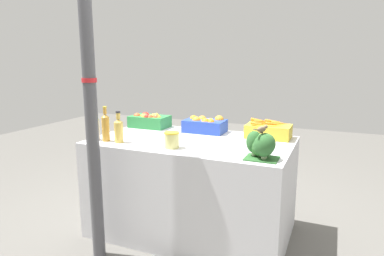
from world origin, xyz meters
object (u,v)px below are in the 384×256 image
(juice_bottle_amber, at_px, (106,127))
(pickle_jar, at_px, (172,140))
(apple_crate, at_px, (149,120))
(juice_bottle_cloudy, at_px, (96,127))
(broccoli_pile, at_px, (262,145))
(support_pole, at_px, (90,97))
(sparrow_bird, at_px, (262,129))
(carrot_crate, at_px, (268,130))
(juice_bottle_golden, at_px, (119,130))
(orange_crate, at_px, (205,125))

(juice_bottle_amber, distance_m, pickle_jar, 0.60)
(apple_crate, distance_m, juice_bottle_cloudy, 0.65)
(broccoli_pile, bearing_deg, support_pole, -163.70)
(juice_bottle_amber, height_order, sparrow_bird, juice_bottle_amber)
(apple_crate, height_order, carrot_crate, carrot_crate)
(support_pole, distance_m, apple_crate, 1.02)
(juice_bottle_golden, height_order, sparrow_bird, juice_bottle_golden)
(pickle_jar, bearing_deg, carrot_crate, 46.16)
(juice_bottle_amber, bearing_deg, orange_crate, 46.20)
(support_pole, distance_m, juice_bottle_cloudy, 0.49)
(broccoli_pile, bearing_deg, pickle_jar, 179.10)
(broccoli_pile, height_order, juice_bottle_amber, juice_bottle_amber)
(support_pole, xyz_separation_m, broccoli_pile, (1.14, 0.33, -0.30))
(juice_bottle_cloudy, bearing_deg, pickle_jar, 1.32)
(orange_crate, distance_m, carrot_crate, 0.58)
(juice_bottle_golden, bearing_deg, support_pole, -88.46)
(apple_crate, relative_size, juice_bottle_golden, 1.44)
(apple_crate, distance_m, orange_crate, 0.58)
(broccoli_pile, distance_m, juice_bottle_amber, 1.27)
(juice_bottle_amber, bearing_deg, juice_bottle_cloudy, 180.00)
(carrot_crate, height_order, broccoli_pile, broccoli_pile)
(apple_crate, height_order, sparrow_bird, sparrow_bird)
(juice_bottle_cloudy, distance_m, pickle_jar, 0.69)
(apple_crate, bearing_deg, pickle_jar, -48.03)
(support_pole, bearing_deg, broccoli_pile, 16.30)
(orange_crate, relative_size, broccoli_pile, 1.62)
(apple_crate, distance_m, broccoli_pile, 1.39)
(apple_crate, height_order, pickle_jar, apple_crate)
(apple_crate, distance_m, carrot_crate, 1.16)
(juice_bottle_golden, bearing_deg, apple_crate, 98.22)
(sparrow_bird, bearing_deg, carrot_crate, 35.89)
(orange_crate, distance_m, juice_bottle_golden, 0.81)
(support_pole, distance_m, broccoli_pile, 1.22)
(juice_bottle_cloudy, xyz_separation_m, sparrow_bird, (1.37, -0.01, 0.10))
(orange_crate, distance_m, broccoli_pile, 0.92)
(support_pole, bearing_deg, apple_crate, 95.97)
(orange_crate, bearing_deg, pickle_jar, -92.36)
(broccoli_pile, relative_size, juice_bottle_amber, 0.79)
(sparrow_bird, bearing_deg, pickle_jar, 116.57)
(orange_crate, bearing_deg, apple_crate, -179.10)
(orange_crate, xyz_separation_m, juice_bottle_cloudy, (-0.72, -0.65, 0.04))
(juice_bottle_cloudy, distance_m, juice_bottle_golden, 0.22)
(juice_bottle_cloudy, bearing_deg, apple_crate, 78.25)
(juice_bottle_cloudy, relative_size, juice_bottle_amber, 0.95)
(juice_bottle_golden, bearing_deg, broccoli_pile, 0.26)
(pickle_jar, bearing_deg, sparrow_bird, -2.44)
(carrot_crate, relative_size, broccoli_pile, 1.62)
(apple_crate, xyz_separation_m, juice_bottle_amber, (-0.04, -0.64, 0.05))
(support_pole, distance_m, juice_bottle_amber, 0.45)
(apple_crate, relative_size, pickle_jar, 3.00)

